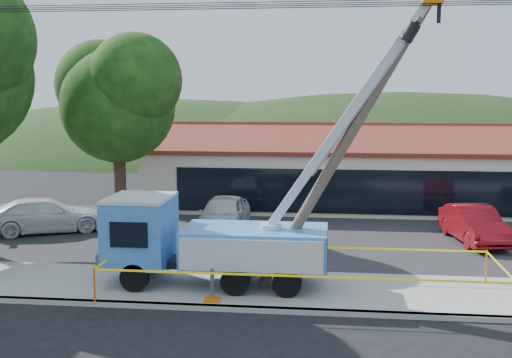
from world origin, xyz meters
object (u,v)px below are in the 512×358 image
Objects in this scene: utility_truck at (211,237)px; car_white at (47,234)px; leaning_pole at (352,132)px; car_silver at (224,235)px; car_red at (473,244)px.

car_white is (-8.78, 7.02, -1.69)m from utility_truck.
leaning_pole reaches higher than car_white.
car_silver reaches higher than car_white.
car_red is (9.76, 7.25, -1.69)m from utility_truck.
car_silver reaches higher than car_red.
leaning_pole is 10.28m from car_red.
car_silver is 7.92m from car_white.
car_red is at bearing -116.26° from car_white.
utility_truck is 2.13× the size of car_silver.
leaning_pole is (4.42, 0.09, 3.40)m from utility_truck.
car_silver is at bearing -111.62° from car_white.
car_red is (10.65, -0.51, 0.00)m from car_silver.
utility_truck is 1.14× the size of leaning_pole.
car_red is (5.34, 7.16, -5.09)m from leaning_pole.
utility_truck reaches higher than car_white.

